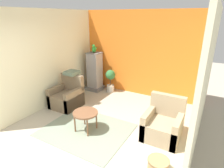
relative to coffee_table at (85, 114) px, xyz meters
The scene contains 13 objects.
ground_plane 1.18m from the coffee_table, 77.05° to the right, with size 20.00×20.00×0.00m, color #B2A893.
wall_back_accent 2.84m from the coffee_table, 84.72° to the left, with size 4.09×0.06×2.70m.
wall_left 2.15m from the coffee_table, 156.07° to the left, with size 0.06×3.72×2.70m.
wall_right 2.57m from the coffee_table, 19.12° to the left, with size 0.06×3.72×2.70m.
area_rug 0.41m from the coffee_table, 82.87° to the right, with size 1.94×1.58×0.01m.
coffee_table is the anchor object (origin of this frame).
armchair_left 1.44m from the coffee_table, 148.99° to the left, with size 0.76×0.77×0.90m.
armchair_right 1.73m from the coffee_table, 21.46° to the left, with size 0.76×0.77×0.90m.
birdcage 2.59m from the coffee_table, 119.61° to the left, with size 0.54×0.54×1.34m.
parrot 2.79m from the coffee_table, 119.59° to the left, with size 0.13×0.24×0.28m.
potted_plant 2.46m from the coffee_table, 106.73° to the left, with size 0.36×0.33×0.78m.
wicker_basket 1.87m from the coffee_table, 12.07° to the right, with size 0.37×0.37×0.24m.
throw_pillow 1.68m from the coffee_table, 140.56° to the left, with size 0.37×0.37×0.10m.
Camera 1 is at (2.11, -1.87, 2.52)m, focal length 30.00 mm.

